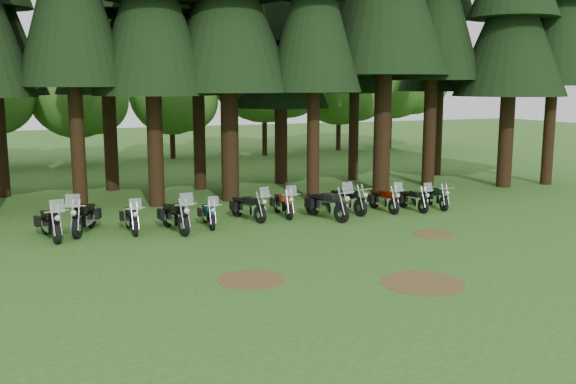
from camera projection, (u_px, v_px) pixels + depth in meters
name	position (u px, v px, depth m)	size (l,w,h in m)	color
ground	(321.00, 250.00, 19.89)	(120.00, 120.00, 0.00)	#265619
pine_back_4	(281.00, 20.00, 32.10)	(4.94, 4.94, 13.78)	black
decid_3	(81.00, 94.00, 40.20)	(6.12, 5.95, 7.65)	black
decid_4	(176.00, 95.00, 43.70)	(5.93, 5.76, 7.41)	black
decid_5	(270.00, 68.00, 45.40)	(8.45, 8.21, 10.56)	black
decid_6	(344.00, 83.00, 49.24)	(7.06, 6.86, 8.82)	black
decid_7	(397.00, 70.00, 50.67)	(8.44, 8.20, 10.55)	black
dirt_patch_0	(252.00, 279.00, 16.92)	(1.80, 1.80, 0.01)	#4C3D1E
dirt_patch_1	(433.00, 234.00, 22.05)	(1.40, 1.40, 0.01)	#4C3D1E
dirt_patch_2	(423.00, 283.00, 16.63)	(2.20, 2.20, 0.01)	#4C3D1E
motorcycle_0	(50.00, 224.00, 21.29)	(0.71, 2.40, 1.51)	black
motorcycle_1	(84.00, 218.00, 22.15)	(1.18, 2.42, 1.57)	black
motorcycle_2	(132.00, 219.00, 22.32)	(0.40, 2.14, 1.35)	black
motorcycle_3	(175.00, 217.00, 22.38)	(0.63, 2.45, 1.53)	black
motorcycle_4	(209.00, 215.00, 23.21)	(0.45, 2.01, 1.26)	black
motorcycle_5	(248.00, 208.00, 24.30)	(0.88, 2.19, 1.39)	black
motorcycle_6	(283.00, 205.00, 24.98)	(0.47, 2.17, 1.36)	black
motorcycle_7	(327.00, 205.00, 24.46)	(0.90, 2.50, 1.58)	black
motorcycle_8	(347.00, 201.00, 25.62)	(0.57, 2.28, 0.93)	black
motorcycle_9	(384.00, 200.00, 25.95)	(0.40, 2.12, 1.33)	black
motorcycle_10	(413.00, 200.00, 26.15)	(0.38, 2.02, 1.27)	black
motorcycle_11	(436.00, 198.00, 26.71)	(0.51, 2.01, 0.83)	black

